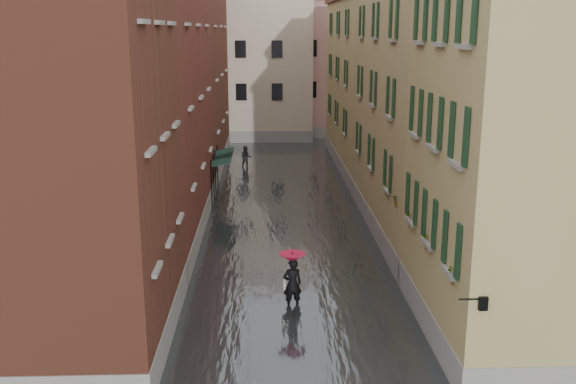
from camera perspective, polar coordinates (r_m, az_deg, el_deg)
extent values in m
plane|color=slate|center=(22.73, 0.73, -10.71)|extent=(120.00, 120.00, 0.00)
cube|color=#404346|center=(34.91, -0.29, -1.51)|extent=(10.00, 60.00, 0.20)
cube|color=brown|center=(19.76, -19.70, 4.42)|extent=(6.00, 8.00, 13.00)
cube|color=maroon|center=(30.36, -13.51, 7.56)|extent=(6.00, 14.00, 12.50)
cube|color=brown|center=(45.05, -9.84, 10.77)|extent=(6.00, 16.00, 14.00)
cube|color=#A08A52|center=(20.60, 20.93, 2.55)|extent=(6.00, 8.00, 11.50)
cube|color=#9A8C5D|center=(30.80, 13.19, 8.13)|extent=(6.00, 14.00, 13.00)
cube|color=#A08A52|center=(45.46, 8.23, 9.28)|extent=(6.00, 16.00, 11.50)
cube|color=beige|center=(58.69, -4.05, 11.22)|extent=(12.00, 9.00, 13.00)
cube|color=tan|center=(61.09, 4.64, 10.86)|extent=(10.00, 9.00, 12.00)
cube|color=#153025|center=(35.92, -5.89, 2.89)|extent=(1.09, 2.83, 0.31)
cylinder|color=black|center=(34.83, -6.81, 0.56)|extent=(0.06, 0.06, 2.80)
cylinder|color=black|center=(37.57, -6.47, 1.58)|extent=(0.06, 0.06, 2.80)
cube|color=#153025|center=(37.52, -5.73, 3.38)|extent=(1.09, 3.08, 0.31)
cylinder|color=black|center=(36.29, -6.62, 1.13)|extent=(0.06, 0.06, 2.80)
cylinder|color=black|center=(39.28, -6.28, 2.15)|extent=(0.06, 0.06, 2.80)
cylinder|color=black|center=(16.75, 15.95, -9.15)|extent=(0.60, 0.05, 0.05)
cube|color=black|center=(16.88, 16.91, -9.40)|extent=(0.22, 0.22, 0.35)
cube|color=beige|center=(16.88, 16.91, -9.40)|extent=(0.14, 0.14, 0.24)
cube|color=#985E32|center=(17.98, 14.82, -7.25)|extent=(0.22, 0.85, 0.18)
imported|color=#265926|center=(17.83, 14.91, -5.99)|extent=(0.59, 0.51, 0.66)
cube|color=#985E32|center=(20.57, 12.56, -4.35)|extent=(0.22, 0.85, 0.18)
imported|color=#265926|center=(20.44, 12.63, -3.24)|extent=(0.59, 0.51, 0.66)
cube|color=#985E32|center=(22.72, 11.12, -2.49)|extent=(0.22, 0.85, 0.18)
imported|color=#265926|center=(22.61, 11.17, -1.47)|extent=(0.59, 0.51, 0.66)
cube|color=#985E32|center=(25.01, 9.88, -0.88)|extent=(0.22, 0.85, 0.18)
imported|color=#265926|center=(24.91, 9.92, 0.05)|extent=(0.59, 0.51, 0.66)
cube|color=#985E32|center=(27.03, 8.98, 0.29)|extent=(0.22, 0.85, 0.18)
imported|color=#265926|center=(26.93, 9.01, 1.16)|extent=(0.59, 0.51, 0.66)
imported|color=black|center=(22.69, 0.39, -8.18)|extent=(0.77, 0.59, 1.86)
cube|color=#BAAB9A|center=(22.72, -0.32, -8.10)|extent=(0.08, 0.30, 0.38)
cylinder|color=black|center=(22.53, 0.40, -7.20)|extent=(0.02, 0.02, 1.00)
cone|color=red|center=(22.33, 0.40, -5.84)|extent=(0.93, 0.93, 0.28)
imported|color=black|center=(45.20, -3.75, 3.06)|extent=(0.83, 0.66, 1.65)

